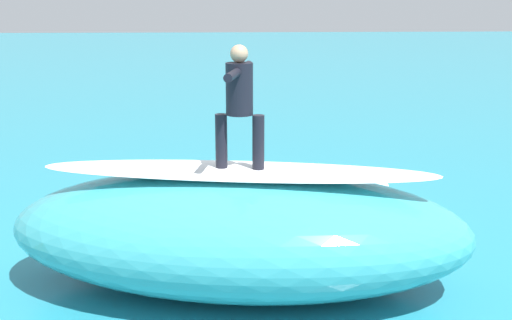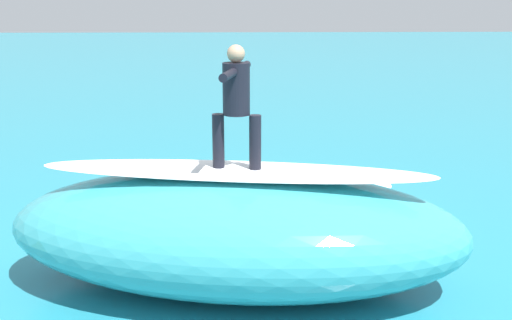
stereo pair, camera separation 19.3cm
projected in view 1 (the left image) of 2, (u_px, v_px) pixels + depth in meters
name	position (u px, v px, depth m)	size (l,w,h in m)	color
ground_plane	(228.00, 223.00, 10.60)	(120.00, 120.00, 0.00)	teal
wave_crest	(238.00, 231.00, 8.10)	(6.03, 2.78, 1.56)	teal
wave_foam_lip	(238.00, 171.00, 7.89)	(5.13, 0.97, 0.08)	white
surfboard_riding	(240.00, 172.00, 7.89)	(2.13, 0.46, 0.06)	#EAE5C6
surfer_riding	(239.00, 98.00, 7.65)	(0.62, 1.48, 1.57)	black
surfboard_paddling	(267.00, 194.00, 12.02)	(2.08, 0.49, 0.07)	yellow
surfer_paddling	(261.00, 188.00, 11.93)	(1.51, 0.80, 0.28)	black
foam_patch_near	(211.00, 186.00, 12.34)	(0.57, 0.37, 0.18)	white
foam_patch_mid	(379.00, 184.00, 12.54)	(0.53, 0.35, 0.14)	white
foam_patch_far	(282.00, 255.00, 9.11)	(0.87, 0.58, 0.14)	white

